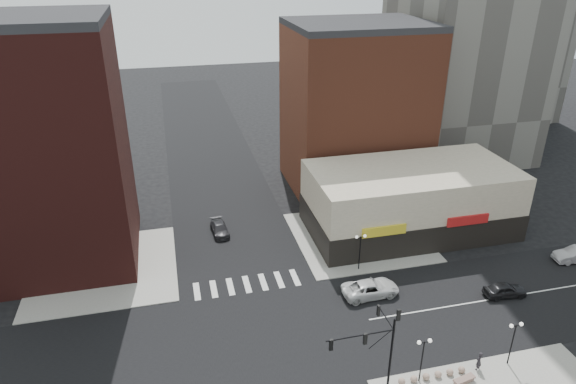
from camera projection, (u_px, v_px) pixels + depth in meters
name	position (u px, v px, depth m)	size (l,w,h in m)	color
ground	(263.00, 337.00, 45.46)	(240.00, 240.00, 0.00)	black
road_ew	(263.00, 337.00, 45.45)	(200.00, 14.00, 0.02)	black
road_ns	(263.00, 337.00, 45.45)	(14.00, 200.00, 0.02)	black
sidewalk_nw	(105.00, 269.00, 55.04)	(15.00, 15.00, 0.12)	gray
sidewalk_ne	(359.00, 237.00, 61.26)	(15.00, 15.00, 0.12)	gray
building_nw	(43.00, 151.00, 52.24)	(16.00, 15.00, 25.00)	#3D1613
building_ne_midrise	(355.00, 110.00, 70.70)	(18.00, 15.00, 22.00)	brown
building_ne_row	(410.00, 205.00, 61.71)	(24.20, 12.20, 8.00)	beige
traffic_signal	(378.00, 340.00, 38.01)	(5.59, 3.09, 7.77)	black
street_lamp_se_a	(423.00, 350.00, 39.39)	(1.22, 0.32, 4.16)	black
street_lamp_se_b	(514.00, 333.00, 41.10)	(1.22, 0.32, 4.16)	black
street_lamp_ne	(360.00, 243.00, 53.64)	(1.22, 0.32, 4.16)	black
bollard_row	(432.00, 375.00, 40.87)	(5.81, 0.56, 0.56)	gray
white_suv	(371.00, 288.00, 50.68)	(2.63, 5.71, 1.59)	silver
dark_sedan_east	(505.00, 290.00, 50.59)	(1.69, 4.21, 1.43)	black
dark_sedan_north	(220.00, 229.00, 61.81)	(1.81, 4.45, 1.29)	black
pedestrian	(479.00, 361.00, 41.49)	(0.63, 0.42, 1.74)	black
stone_bench	(464.00, 380.00, 40.49)	(1.94, 0.93, 0.44)	#82655A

